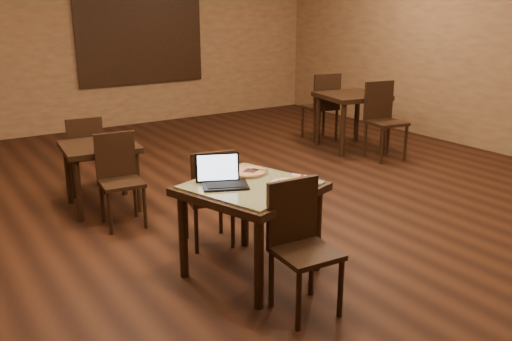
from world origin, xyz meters
TOP-DOWN VIEW (x-y plane):
  - ground at (0.00, 0.00)m, footprint 10.00×10.00m
  - wall_back at (0.00, 5.00)m, footprint 8.00×0.02m
  - mural at (0.50, 4.96)m, footprint 2.34×0.05m
  - tiled_table at (-1.08, -1.05)m, footprint 1.16×1.16m
  - chair_main_near at (-1.08, -1.67)m, footprint 0.43×0.43m
  - chair_main_far at (-1.10, -0.43)m, footprint 0.46×0.46m
  - laptop at (-1.28, -0.95)m, footprint 0.41×0.39m
  - plate at (-0.86, -1.23)m, footprint 0.27×0.27m
  - pizza_slice at (-0.86, -1.23)m, footprint 0.23×0.23m
  - pizza_pan at (-0.96, -0.81)m, footprint 0.36×0.36m
  - pizza_whole at (-0.96, -0.81)m, footprint 0.31×0.31m
  - spatula at (-0.94, -0.83)m, footprint 0.22×0.26m
  - napkin_roll at (-0.68, -1.19)m, footprint 0.12×0.18m
  - other_table_a at (2.37, 1.50)m, footprint 1.02×1.02m
  - other_table_a_chair_near at (2.38, 0.88)m, footprint 0.54×0.54m
  - other_table_a_chair_far at (2.35, 2.13)m, footprint 0.54×0.54m
  - other_table_b at (-1.58, 1.09)m, footprint 0.82×0.82m
  - other_table_b_chair_near at (-1.58, 0.56)m, footprint 0.43×0.43m
  - other_table_b_chair_far at (-1.59, 1.61)m, footprint 0.43×0.43m

SIDE VIEW (x-z plane):
  - ground at x=0.00m, z-range 0.00..0.00m
  - other_table_b_chair_near at x=-1.58m, z-range 0.06..0.96m
  - other_table_b_chair_far at x=-1.59m, z-range 0.06..0.96m
  - chair_main_far at x=-1.10m, z-range 0.06..0.97m
  - chair_main_near at x=-1.08m, z-range 0.06..1.00m
  - other_table_b at x=-1.58m, z-range 0.23..0.93m
  - other_table_a_chair_near at x=2.38m, z-range 0.07..1.14m
  - other_table_a_chair_far at x=2.35m, z-range 0.07..1.14m
  - tiled_table at x=-1.08m, z-range 0.28..1.04m
  - other_table_a at x=2.37m, z-range 0.27..1.10m
  - pizza_pan at x=-0.96m, z-range 0.76..0.77m
  - plate at x=-0.86m, z-range 0.76..0.78m
  - pizza_whole at x=-0.96m, z-range 0.77..0.79m
  - napkin_roll at x=-0.68m, z-range 0.76..0.81m
  - pizza_slice at x=-0.86m, z-range 0.77..0.80m
  - spatula at x=-0.94m, z-range 0.78..0.80m
  - laptop at x=-1.28m, z-range 0.71..0.94m
  - wall_back at x=0.00m, z-range 0.00..3.00m
  - mural at x=0.50m, z-range 0.73..2.37m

